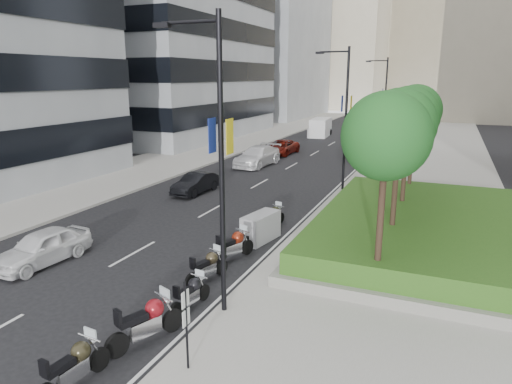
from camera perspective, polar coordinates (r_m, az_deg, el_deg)
The scene contains 30 objects.
ground at distance 16.40m, azimuth -19.55°, elevation -12.86°, with size 160.00×160.00×0.00m, color black.
sidewalk_right at distance 41.20m, azimuth 20.78°, elevation 3.31°, with size 10.00×100.00×0.15m, color #9E9B93.
sidewalk_left at distance 46.80m, azimuth -5.87°, elevation 5.38°, with size 8.00×100.00×0.15m, color #9E9B93.
lane_edge at distance 41.71m, azimuth 13.49°, elevation 3.88°, with size 0.12×100.00×0.01m, color silver.
lane_centre at distance 42.83m, azimuth 6.61°, elevation 4.44°, with size 0.12×100.00×0.01m, color silver.
building_grey_far at distance 87.87m, azimuth -0.20°, elevation 19.34°, with size 22.00×26.00×30.00m, color gray.
building_cream_left at distance 114.52m, azimuth 8.97°, elevation 19.00°, with size 26.00×24.00×34.00m, color #B7AD93.
building_cream_centre at distance 131.33m, azimuth 20.24°, elevation 18.58°, with size 30.00×24.00×38.00m, color #B7AD93.
planter at distance 21.68m, azimuth 21.03°, elevation -5.28°, with size 10.00×14.00×0.40m, color gray.
hedge at distance 21.49m, azimuth 21.18°, elevation -3.77°, with size 9.40×13.40×0.80m, color #1D4B15.
tree_0 at distance 14.77m, azimuth 15.97°, elevation 6.62°, with size 2.80×2.80×6.30m.
tree_1 at distance 18.72m, azimuth 17.55°, elevation 8.02°, with size 2.80×2.80×6.30m.
tree_2 at distance 22.69m, azimuth 18.58°, elevation 8.93°, with size 2.80×2.80×6.30m.
tree_3 at distance 26.67m, azimuth 19.31°, elevation 9.56°, with size 2.80×2.80×6.30m.
lamp_post_0 at distance 13.24m, azimuth -4.97°, elevation 4.72°, with size 2.34×0.45×9.00m.
lamp_post_1 at distance 29.27m, azimuth 10.90°, elevation 9.74°, with size 2.34×0.45×9.00m.
lamp_post_2 at distance 47.00m, azimuth 15.65°, elevation 11.10°, with size 2.34×0.45×9.00m.
parking_sign at distance 11.68m, azimuth -8.71°, elevation -15.67°, with size 0.06×0.32×2.50m.
motorcycle_0 at distance 12.35m, azimuth -21.79°, elevation -19.54°, with size 0.73×2.20×1.09m.
motorcycle_1 at distance 13.47m, azimuth -13.46°, elevation -15.46°, with size 1.13×2.36×1.24m.
motorcycle_2 at distance 15.03m, azimuth -8.17°, elevation -12.47°, with size 0.65×1.96×0.98m.
motorcycle_3 at distance 16.81m, azimuth -6.07°, elevation -9.26°, with size 0.83×2.07×1.05m.
motorcycle_4 at distance 18.54m, azimuth -2.83°, elevation -6.71°, with size 1.02×2.22×1.15m.
motorcycle_5 at distance 20.57m, azimuth 0.60°, elevation -4.47°, with size 1.23×2.23×1.28m.
motorcycle_6 at distance 22.55m, azimuth 2.12°, elevation -3.07°, with size 0.73×1.98×1.00m.
car_a at distance 20.05m, azimuth -25.16°, elevation -6.25°, with size 1.62×4.02×1.37m, color white.
car_b at distance 29.23m, azimuth -7.51°, elevation 1.09°, with size 1.36×3.90×1.29m, color black.
car_c at distance 38.00m, azimuth 0.17°, elevation 4.51°, with size 2.26×5.55×1.61m, color white.
car_d at distance 43.70m, azimuth 3.18°, elevation 5.60°, with size 2.25×4.87×1.35m, color #65130C.
delivery_van at distance 57.49m, azimuth 8.03°, elevation 7.91°, with size 2.41×5.33×2.17m.
Camera 1 is at (10.25, -10.55, 7.25)m, focal length 32.00 mm.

